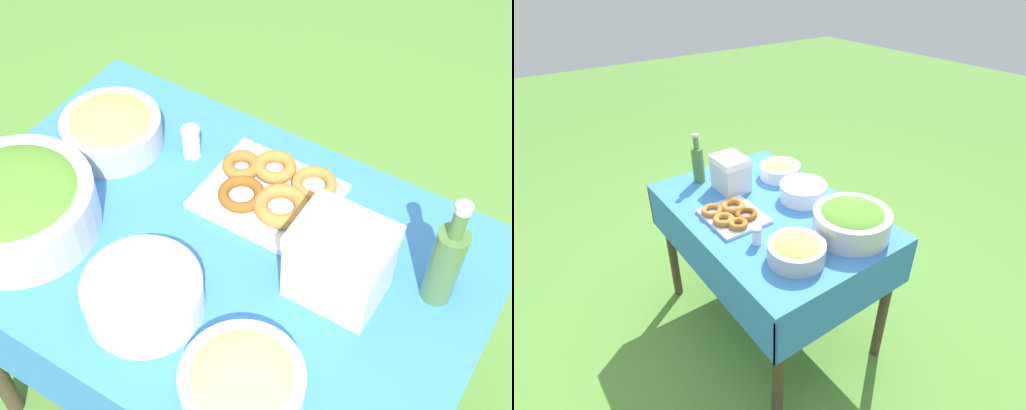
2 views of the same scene
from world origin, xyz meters
The scene contains 10 objects.
ground_plane centered at (0.00, 0.00, 0.00)m, with size 14.00×14.00×0.00m, color #568C38.
picnic_table centered at (0.00, 0.00, 0.65)m, with size 1.15×0.77×0.76m.
salad_bowl centered at (0.37, 0.17, 0.84)m, with size 0.34×0.34×0.13m.
pasta_bowl centered at (-0.24, 0.25, 0.81)m, with size 0.23×0.23×0.09m.
donut_platter centered at (-0.03, -0.18, 0.79)m, with size 0.29×0.26×0.05m.
plate_stack centered at (0.02, 0.20, 0.81)m, with size 0.23×0.23×0.08m.
olive_oil_bottle centered at (-0.45, -0.13, 0.87)m, with size 0.06×0.06×0.27m.
fruit_bowl centered at (0.37, -0.13, 0.81)m, with size 0.24×0.24×0.10m.
cooler_box centered at (-0.27, -0.04, 0.86)m, with size 0.18×0.15×0.18m.
salt_shaker centered at (0.19, -0.20, 0.81)m, with size 0.04×0.04×0.08m.
Camera 1 is at (-0.56, 0.73, 1.96)m, focal length 50.00 mm.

